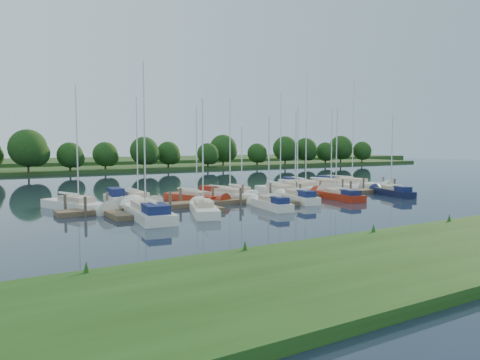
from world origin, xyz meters
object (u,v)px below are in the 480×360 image
sailboat_n_0 (77,207)px  sailboat_n_5 (240,192)px  dock (268,199)px  sailboat_s_2 (271,205)px  motorboat (116,199)px

sailboat_n_0 → sailboat_n_5: bearing=168.5°
dock → sailboat_n_5: sailboat_n_5 is taller
sailboat_n_0 → sailboat_s_2: size_ratio=1.31×
sailboat_n_0 → sailboat_n_5: 18.61m
motorboat → sailboat_n_5: bearing=-179.1°
sailboat_n_5 → sailboat_s_2: (-3.59, -10.88, 0.06)m
motorboat → sailboat_n_5: (13.89, -0.78, -0.09)m
motorboat → dock: bearing=155.8°
dock → sailboat_n_0: 18.09m
sailboat_n_5 → dock: bearing=73.5°
sailboat_n_0 → sailboat_s_2: 16.90m
dock → sailboat_s_2: (-2.91, -4.54, 0.13)m
dock → sailboat_n_0: size_ratio=3.56×
motorboat → sailboat_s_2: (10.30, -11.66, -0.03)m
dock → sailboat_n_0: sailboat_n_0 is taller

